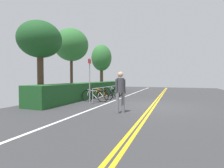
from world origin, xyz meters
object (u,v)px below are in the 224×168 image
bicycle_4 (116,91)px  tree_near_left (40,41)px  tree_far_right (101,58)px  bicycle_2 (108,94)px  pedestrian (120,89)px  bicycle_0 (95,96)px  bicycle_3 (112,92)px  tree_mid (71,45)px  bicycle_1 (102,94)px  sign_post_near (90,77)px  sign_post_far (118,81)px  bike_rack (108,90)px

bicycle_4 → tree_near_left: size_ratio=0.35×
tree_near_left → tree_far_right: bearing=1.9°
bicycle_2 → pedestrian: (-4.61, -2.36, 0.68)m
bicycle_0 → bicycle_3: bearing=-1.5°
bicycle_2 → tree_mid: bearing=74.3°
bicycle_0 → tree_far_right: 8.79m
tree_mid → tree_far_right: tree_mid is taller
bicycle_1 → bicycle_2: size_ratio=1.00×
bicycle_2 → tree_near_left: bearing=143.2°
bicycle_1 → sign_post_near: bearing=-174.5°
bicycle_1 → tree_far_right: 7.89m
bicycle_3 → sign_post_far: (1.89, 0.09, 0.88)m
bicycle_3 → bicycle_4: bicycle_3 is taller
bicycle_3 → sign_post_far: sign_post_far is taller
bike_rack → bicycle_1: 0.91m
tree_mid → bicycle_4: bearing=-77.4°
sign_post_near → tree_far_right: tree_far_right is taller
bicycle_1 → sign_post_near: (-2.14, -0.21, 1.18)m
sign_post_far → tree_far_right: 4.75m
tree_far_right → bicycle_1: bearing=-155.9°
pedestrian → bicycle_3: bearing=23.8°
bicycle_3 → tree_mid: (0.20, 3.82, 3.95)m
pedestrian → sign_post_near: size_ratio=0.67×
sign_post_near → bicycle_4: bearing=1.9°
tree_far_right → tree_near_left: bearing=-178.1°
tree_mid → tree_far_right: (4.58, -0.82, -0.66)m
bicycle_0 → tree_far_right: tree_far_right is taller
bike_rack → tree_mid: size_ratio=0.84×
bike_rack → bicycle_0: 1.95m
bicycle_0 → bicycle_4: bicycle_0 is taller
sign_post_near → tree_mid: size_ratio=0.45×
tree_far_right → sign_post_near: bearing=-160.2°
bike_rack → bicycle_4: (1.94, 0.03, -0.29)m
tree_near_left → tree_far_right: (9.36, 0.31, 0.03)m
bike_rack → bicycle_2: bike_rack is taller
bicycle_3 → sign_post_near: 4.07m
bicycle_1 → bicycle_3: 1.77m
bicycle_0 → tree_near_left: tree_near_left is taller
bike_rack → tree_far_right: bearing=27.9°
tree_near_left → tree_mid: bearing=13.2°
tree_near_left → bicycle_3: bearing=-30.5°
bicycle_0 → tree_near_left: bearing=123.7°
sign_post_far → tree_near_left: bearing=158.0°
pedestrian → tree_near_left: bearing=79.8°
bicycle_4 → sign_post_far: bearing=3.5°
bicycle_2 → bicycle_1: bearing=170.6°
bicycle_2 → bicycle_4: bicycle_4 is taller
sign_post_near → tree_mid: (4.10, 3.95, 2.78)m
tree_near_left → bicycle_0: bearing=-56.3°
bicycle_0 → tree_far_right: bearing=21.1°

